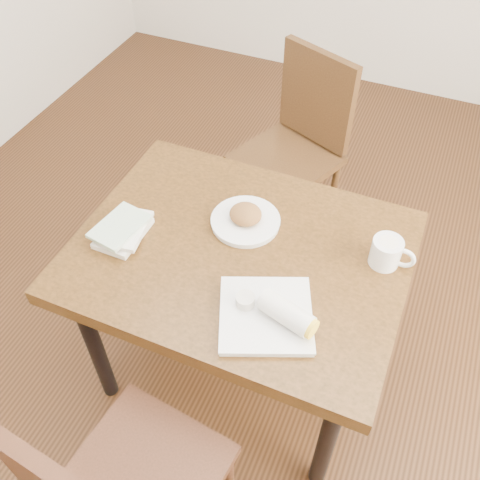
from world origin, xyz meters
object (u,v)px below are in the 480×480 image
at_px(table, 240,266).
at_px(chair_far, 298,139).
at_px(plate_scone, 246,219).
at_px(coffee_mug, 387,252).
at_px(plate_burrito, 272,314).
at_px(book_stack, 123,230).

bearing_deg(table, chair_far, 95.56).
distance_m(plate_scone, coffee_mug, 0.49).
distance_m(table, plate_burrito, 0.32).
height_order(plate_burrito, book_stack, plate_burrito).
bearing_deg(chair_far, plate_scone, -85.80).
bearing_deg(book_stack, chair_far, 73.26).
distance_m(plate_burrito, book_stack, 0.60).
distance_m(chair_far, coffee_mug, 0.99).
bearing_deg(plate_scone, book_stack, -149.48).
xyz_separation_m(table, chair_far, (-0.09, 0.92, -0.12)).
relative_size(chair_far, plate_scone, 3.91).
bearing_deg(coffee_mug, table, -163.56).
relative_size(plate_burrito, book_stack, 1.63).
xyz_separation_m(chair_far, plate_burrito, (0.29, -1.14, 0.23)).
distance_m(table, plate_scone, 0.17).
xyz_separation_m(coffee_mug, plate_burrito, (-0.26, -0.35, -0.02)).
xyz_separation_m(chair_far, coffee_mug, (0.55, -0.78, 0.25)).
distance_m(table, book_stack, 0.42).
bearing_deg(book_stack, coffee_mug, 14.92).
height_order(chair_far, book_stack, chair_far).
distance_m(chair_far, plate_scone, 0.83).
height_order(chair_far, plate_scone, chair_far).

